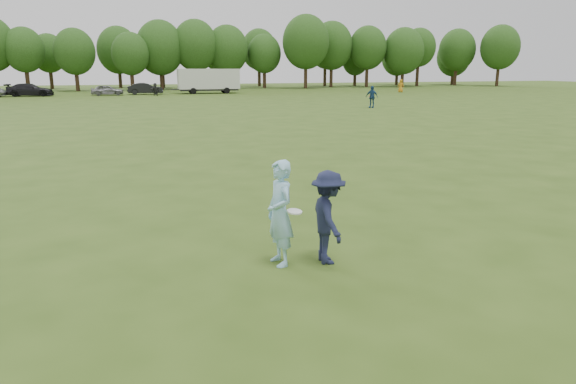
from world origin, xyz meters
The scene contains 13 objects.
ground centered at (0.00, 0.00, 0.00)m, with size 200.00×200.00×0.00m, color #314B15.
thrower centered at (0.45, -0.70, 0.96)m, with size 0.70×0.46×1.91m, color #97D0EA.
defender centered at (1.30, -0.86, 0.85)m, with size 1.10×0.63×1.71m, color #1A1E39.
player_far_b centered at (18.07, 32.01, 0.94)m, with size 1.10×0.46×1.87m, color navy.
player_far_c centered at (34.09, 55.95, 0.90)m, with size 0.88×0.57×1.80m, color orange.
player_far_d centered at (0.97, 56.94, 0.78)m, with size 1.44×0.46×1.55m, color #282828.
car_d centered at (-13.54, 59.97, 0.76)m, with size 2.14×5.26×1.53m, color black.
car_e centered at (-4.72, 59.21, 0.66)m, with size 1.56×3.87×1.32m, color slate.
car_f centered at (-0.12, 60.32, 0.73)m, with size 1.54×4.43×1.46m, color black.
field_cone centered at (25.27, 47.25, 0.15)m, with size 0.28×0.28×0.30m, color #FF4C0D.
disc_in_play centered at (0.66, -0.90, 1.03)m, with size 0.30×0.30×0.07m.
cargo_trailer centered at (8.08, 60.74, 1.78)m, with size 9.00×2.75×3.20m.
treeline centered at (2.81, 76.90, 6.26)m, with size 130.35×18.39×11.74m.
Camera 1 is at (-1.95, -9.13, 3.49)m, focal length 32.00 mm.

